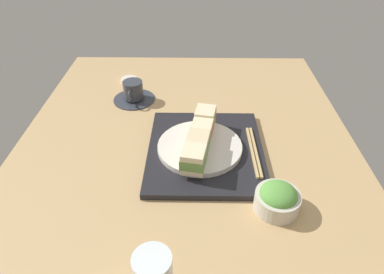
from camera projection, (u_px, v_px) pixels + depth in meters
The scene contains 11 objects.
ground_plane at pixel (185, 167), 92.45cm from camera, with size 140.00×100.00×3.00cm, color tan.
serving_tray at pixel (205, 150), 94.52cm from camera, with size 36.29×32.11×1.75cm, color black.
sandwich_plate at pixel (200, 147), 93.24cm from camera, with size 23.57×23.57×1.50cm, color silver.
sandwich_nearmost at pixel (194, 159), 83.38cm from camera, with size 7.62×7.13×5.94cm.
sandwich_inner_near at pixel (198, 144), 88.54cm from camera, with size 7.71×6.95×5.66cm.
sandwich_inner_far at pixel (202, 131), 93.84cm from camera, with size 7.54×6.98×4.93cm.
sandwich_farmost at pixel (205, 117), 98.73cm from camera, with size 7.56×6.86×5.55cm.
salad_bowl at pixel (277, 199), 76.88cm from camera, with size 10.53×10.53×6.92cm.
chopsticks_pair at pixel (254, 151), 92.36cm from camera, with size 21.41×1.95×0.70cm.
coffee_cup at pixel (133, 93), 116.78cm from camera, with size 14.61×14.61×7.13cm.
small_sauce_dish at pixel (129, 80), 129.35cm from camera, with size 6.23×6.23×1.24cm, color silver.
Camera 1 is at (-68.70, -2.94, 60.89)cm, focal length 31.26 mm.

